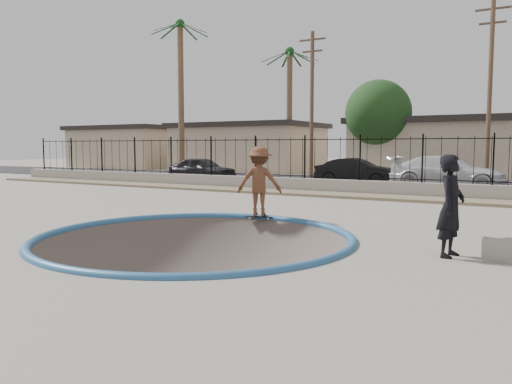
{
  "coord_description": "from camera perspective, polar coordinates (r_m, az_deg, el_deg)",
  "views": [
    {
      "loc": [
        6.57,
        -9.73,
        2.02
      ],
      "look_at": [
        -0.19,
        2.0,
        0.77
      ],
      "focal_mm": 35.0,
      "sensor_mm": 36.0,
      "label": 1
    }
  ],
  "objects": [
    {
      "name": "ground",
      "position": [
        22.92,
        13.01,
        -2.69
      ],
      "size": [
        120.0,
        120.0,
        2.2
      ],
      "primitive_type": "cube",
      "color": "gray",
      "rests_on": "ground"
    },
    {
      "name": "bowl_pit",
      "position": [
        11.11,
        -6.93,
        -5.24
      ],
      "size": [
        6.84,
        6.84,
        1.8
      ],
      "primitive_type": null,
      "color": "#4E443C",
      "rests_on": "ground"
    },
    {
      "name": "coping_ring",
      "position": [
        11.11,
        -6.93,
        -5.24
      ],
      "size": [
        7.04,
        7.04,
        0.2
      ],
      "primitive_type": "torus",
      "color": "#295A86",
      "rests_on": "ground"
    },
    {
      "name": "rock_strip",
      "position": [
        20.14,
        10.75,
        -0.42
      ],
      "size": [
        42.0,
        1.6,
        0.11
      ],
      "primitive_type": "cube",
      "color": "#8D7C5C",
      "rests_on": "ground"
    },
    {
      "name": "retaining_wall",
      "position": [
        21.15,
        11.75,
        0.5
      ],
      "size": [
        42.0,
        0.45,
        0.6
      ],
      "primitive_type": "cube",
      "color": "gray",
      "rests_on": "ground"
    },
    {
      "name": "fence",
      "position": [
        21.09,
        11.81,
        3.75
      ],
      "size": [
        40.0,
        0.04,
        1.8
      ],
      "color": "black",
      "rests_on": "retaining_wall"
    },
    {
      "name": "street",
      "position": [
        27.6,
        16.1,
        0.91
      ],
      "size": [
        90.0,
        8.0,
        0.04
      ],
      "primitive_type": "cube",
      "color": "black",
      "rests_on": "ground"
    },
    {
      "name": "house_west_far",
      "position": [
        50.08,
        -13.76,
        5.08
      ],
      "size": [
        10.6,
        8.6,
        3.9
      ],
      "color": "tan",
      "rests_on": "ground"
    },
    {
      "name": "house_west",
      "position": [
        42.17,
        -0.82,
        5.22
      ],
      "size": [
        11.6,
        8.6,
        3.9
      ],
      "color": "tan",
      "rests_on": "ground"
    },
    {
      "name": "house_center",
      "position": [
        36.82,
        19.75,
        4.9
      ],
      "size": [
        10.6,
        8.6,
        3.9
      ],
      "color": "tan",
      "rests_on": "ground"
    },
    {
      "name": "palm_left",
      "position": [
        38.4,
        -8.62,
        14.11
      ],
      "size": [
        2.3,
        2.3,
        11.3
      ],
      "color": "brown",
      "rests_on": "ground"
    },
    {
      "name": "palm_mid",
      "position": [
        37.87,
        3.85,
        12.35
      ],
      "size": [
        2.3,
        2.3,
        9.3
      ],
      "color": "brown",
      "rests_on": "ground"
    },
    {
      "name": "utility_pole_left",
      "position": [
        31.47,
        6.4,
        10.13
      ],
      "size": [
        1.7,
        0.24,
        9.0
      ],
      "color": "#473323",
      "rests_on": "ground"
    },
    {
      "name": "utility_pole_mid",
      "position": [
        28.99,
        25.16,
        10.59
      ],
      "size": [
        1.7,
        0.24,
        9.5
      ],
      "color": "#473323",
      "rests_on": "ground"
    },
    {
      "name": "street_tree_left",
      "position": [
        34.17,
        13.79,
        8.77
      ],
      "size": [
        4.32,
        4.32,
        6.36
      ],
      "color": "#473323",
      "rests_on": "ground"
    },
    {
      "name": "skater",
      "position": [
        13.82,
        0.38,
        0.85
      ],
      "size": [
        1.41,
        1.13,
        1.91
      ],
      "primitive_type": "imported",
      "rotation": [
        0.0,
        0.0,
        3.54
      ],
      "color": "brown",
      "rests_on": "ground"
    },
    {
      "name": "skateboard",
      "position": [
        13.92,
        0.38,
        -2.84
      ],
      "size": [
        0.8,
        0.42,
        0.07
      ],
      "rotation": [
        0.0,
        0.0,
        0.31
      ],
      "color": "black",
      "rests_on": "ground"
    },
    {
      "name": "videographer",
      "position": [
        9.72,
        21.39,
        -1.5
      ],
      "size": [
        0.55,
        0.74,
        1.87
      ],
      "primitive_type": "imported",
      "rotation": [
        0.0,
        0.0,
        1.42
      ],
      "color": "black",
      "rests_on": "ground"
    },
    {
      "name": "car_a",
      "position": [
        28.67,
        -6.17,
        2.65
      ],
      "size": [
        4.04,
        1.69,
        1.37
      ],
      "primitive_type": "imported",
      "rotation": [
        0.0,
        0.0,
        1.55
      ],
      "color": "black",
      "rests_on": "street"
    },
    {
      "name": "car_b",
      "position": [
        26.12,
        11.4,
        2.31
      ],
      "size": [
        4.22,
        1.72,
        1.36
      ],
      "primitive_type": "imported",
      "rotation": [
        0.0,
        0.0,
        1.64
      ],
      "color": "black",
      "rests_on": "street"
    },
    {
      "name": "car_c",
      "position": [
        25.06,
        21.02,
        2.13
      ],
      "size": [
        5.3,
        2.26,
        1.52
      ],
      "primitive_type": "imported",
      "rotation": [
        0.0,
        0.0,
        1.55
      ],
      "color": "silver",
      "rests_on": "street"
    }
  ]
}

